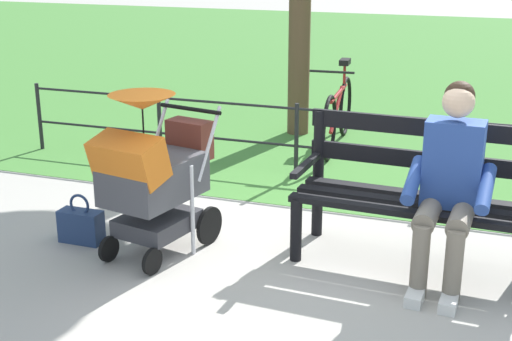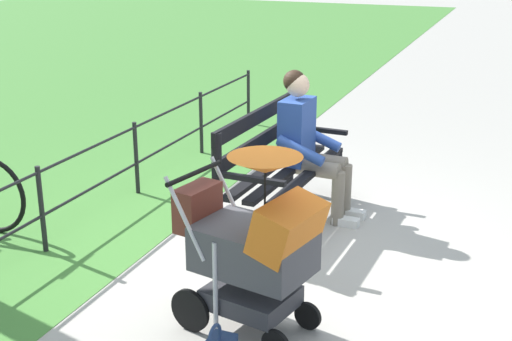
% 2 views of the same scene
% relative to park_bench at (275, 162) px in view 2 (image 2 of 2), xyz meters
% --- Properties ---
extents(ground_plane, '(60.00, 60.00, 0.00)m').
position_rel_park_bench_xyz_m(ground_plane, '(0.58, 0.12, -0.53)').
color(ground_plane, '#ADA89E').
extents(park_bench, '(1.62, 0.67, 0.96)m').
position_rel_park_bench_xyz_m(park_bench, '(0.00, 0.00, 0.00)').
color(park_bench, black).
rests_on(park_bench, ground).
extents(person_on_bench, '(0.55, 0.74, 1.28)m').
position_rel_park_bench_xyz_m(person_on_bench, '(-0.21, 0.22, 0.15)').
color(person_on_bench, slate).
rests_on(person_on_bench, ground).
extents(stroller, '(0.66, 0.96, 1.15)m').
position_rel_park_bench_xyz_m(stroller, '(1.72, 0.50, 0.07)').
color(stroller, black).
rests_on(stroller, ground).
extents(park_fence, '(6.99, 0.04, 0.70)m').
position_rel_park_bench_xyz_m(park_fence, '(0.58, -1.44, -0.11)').
color(park_fence, black).
rests_on(park_fence, ground).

